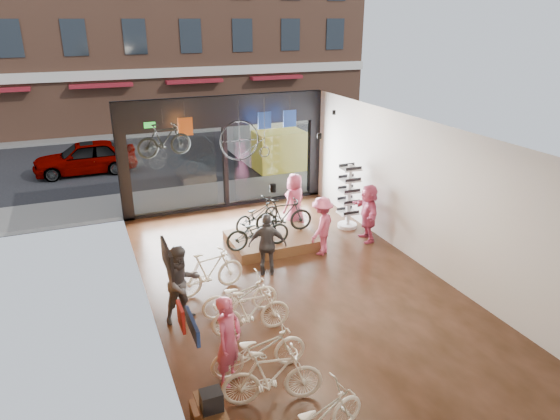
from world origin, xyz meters
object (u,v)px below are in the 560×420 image
floor_bike_3 (251,312)px  box_truck (263,134)px  floor_bike_1 (272,377)px  street_car (85,157)px  customer_4 (295,201)px  penny_farthing (248,141)px  display_bike_mid (284,215)px  display_platform (272,240)px  display_bike_left (258,231)px  hung_bike (164,140)px  sunglasses_rack (349,196)px  customer_0 (229,341)px  floor_bike_0 (317,418)px  customer_2 (268,245)px  floor_bike_4 (240,296)px  customer_5 (368,213)px  customer_3 (322,226)px  display_bike_right (257,215)px  floor_bike_5 (210,272)px  floor_bike_2 (259,350)px  customer_1 (182,284)px

floor_bike_3 → box_truck: bearing=-18.8°
floor_bike_1 → street_car: bearing=21.3°
customer_4 → penny_farthing: size_ratio=1.09×
display_bike_mid → display_platform: bearing=116.6°
floor_bike_3 → floor_bike_1: bearing=173.7°
display_bike_left → hung_bike: hung_bike is taller
sunglasses_rack → customer_0: bearing=-153.6°
floor_bike_0 → customer_2: size_ratio=1.06×
floor_bike_4 → customer_2: 1.97m
display_bike_mid → floor_bike_4: bearing=151.6°
street_car → customer_0: bearing=7.0°
floor_bike_1 → sunglasses_rack: sunglasses_rack is taller
customer_0 → hung_bike: 7.21m
floor_bike_4 → customer_5: 5.26m
customer_3 → floor_bike_0: bearing=23.1°
display_bike_mid → display_bike_right: bearing=59.8°
customer_3 → display_bike_left: bearing=-54.0°
display_platform → customer_0: (-2.80, -5.09, 0.71)m
floor_bike_5 → floor_bike_3: bearing=178.7°
customer_5 → sunglasses_rack: bearing=-164.8°
display_bike_right → customer_2: customer_2 is taller
floor_bike_3 → floor_bike_5: floor_bike_5 is taller
floor_bike_3 → sunglasses_rack: bearing=-45.1°
display_bike_right → customer_0: customer_0 is taller
customer_3 → sunglasses_rack: size_ratio=0.81×
floor_bike_4 → customer_5: customer_5 is taller
floor_bike_2 → display_bike_right: bearing=-18.2°
display_bike_right → customer_4: 1.39m
floor_bike_4 → display_bike_mid: display_bike_mid is taller
floor_bike_5 → display_bike_right: size_ratio=1.06×
display_bike_mid → display_bike_right: (-0.64, 0.51, -0.07)m
customer_3 → box_truck: bearing=-140.7°
floor_bike_3 → customer_5: customer_5 is taller
display_bike_left → customer_1: size_ratio=1.03×
display_bike_left → customer_4: (1.77, 1.55, 0.10)m
floor_bike_5 → customer_3: size_ratio=1.06×
display_bike_mid → hung_bike: bearing=68.8°
floor_bike_4 → customer_4: bearing=-37.0°
display_bike_mid → floor_bike_5: bearing=134.6°
display_bike_left → customer_2: (-0.10, -1.00, 0.05)m
display_bike_left → floor_bike_1: bearing=161.6°
floor_bike_5 → customer_2: size_ratio=1.07×
floor_bike_5 → customer_1: (-0.83, -0.92, 0.34)m
penny_farthing → customer_3: bearing=-75.4°
floor_bike_0 → penny_farthing: bearing=-24.2°
penny_farthing → customer_1: bearing=-122.1°
floor_bike_1 → customer_2: (1.56, 4.30, 0.30)m
floor_bike_3 → customer_1: size_ratio=0.96×
floor_bike_3 → sunglasses_rack: size_ratio=0.82×
floor_bike_1 → hung_bike: hung_bike is taller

